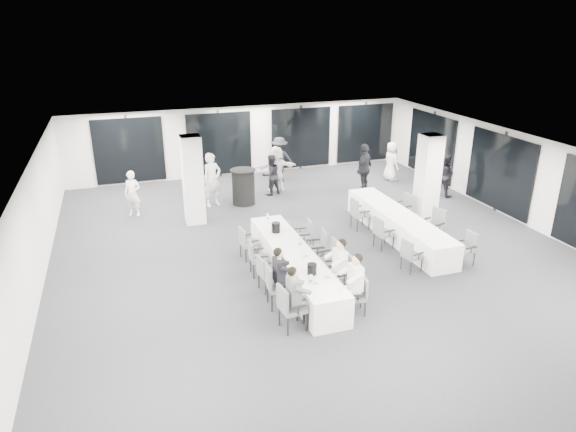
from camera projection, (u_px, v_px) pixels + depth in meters
name	position (u px, v px, depth m)	size (l,w,h in m)	color
room	(329.00, 189.00, 15.17)	(14.04, 16.04, 2.84)	#26262C
column_left	(193.00, 180.00, 15.91)	(0.60, 0.60, 2.80)	silver
column_right	(428.00, 179.00, 16.05)	(0.60, 0.60, 2.80)	silver
banquet_table_main	(294.00, 265.00, 12.73)	(0.90, 5.00, 0.75)	white
banquet_table_side	(398.00, 226.00, 15.14)	(0.90, 5.00, 0.75)	white
cocktail_table	(243.00, 187.00, 17.79)	(0.89, 0.89, 1.24)	black
chair_main_left_near	(289.00, 305.00, 10.58)	(0.56, 0.61, 1.01)	#4D5055
chair_main_left_second	(275.00, 284.00, 11.44)	(0.54, 0.59, 1.00)	#4D5055
chair_main_left_mid	(266.00, 272.00, 12.14)	(0.51, 0.54, 0.87)	#4D5055
chair_main_left_fourth	(256.00, 256.00, 12.88)	(0.49, 0.54, 0.92)	#4D5055
chair_main_left_far	(247.00, 241.00, 13.75)	(0.51, 0.55, 0.90)	#4D5055
chair_main_right_near	(359.00, 293.00, 11.22)	(0.51, 0.54, 0.86)	#4D5055
chair_main_right_second	(344.00, 273.00, 11.93)	(0.52, 0.58, 1.00)	#4D5055
chair_main_right_mid	(331.00, 258.00, 12.60)	(0.54, 0.60, 1.03)	#4D5055
chair_main_right_fourth	(319.00, 246.00, 13.32)	(0.57, 0.61, 0.99)	#4D5055
chair_main_right_far	(305.00, 234.00, 14.21)	(0.51, 0.55, 0.90)	#4D5055
chair_side_left_near	(410.00, 254.00, 13.07)	(0.51, 0.54, 0.87)	#4D5055
chair_side_left_mid	(382.00, 231.00, 14.37)	(0.52, 0.56, 0.92)	#4D5055
chair_side_left_far	(358.00, 212.00, 15.70)	(0.51, 0.57, 0.97)	#4D5055
chair_side_right_near	(467.00, 246.00, 13.47)	(0.48, 0.53, 0.89)	#4D5055
chair_side_right_mid	(435.00, 223.00, 14.78)	(0.61, 0.64, 1.00)	#4D5055
chair_side_right_far	(405.00, 206.00, 16.26)	(0.53, 0.57, 0.93)	#4D5055
seated_guest_a	(297.00, 294.00, 10.55)	(0.50, 0.38, 1.44)	#52555A
seated_guest_b	(282.00, 273.00, 11.40)	(0.50, 0.38, 1.44)	black
seated_guest_c	(353.00, 281.00, 11.07)	(0.50, 0.38, 1.44)	silver
seated_guest_d	(337.00, 264.00, 11.80)	(0.50, 0.38, 1.44)	silver
standing_guest_a	(212.00, 176.00, 17.49)	(0.77, 0.62, 2.10)	silver
standing_guest_b	(271.00, 172.00, 18.64)	(0.82, 0.50, 1.70)	black
standing_guest_c	(279.00, 156.00, 20.17)	(1.30, 0.66, 2.00)	black
standing_guest_d	(364.00, 165.00, 18.75)	(1.24, 0.70, 2.12)	black
standing_guest_e	(391.00, 159.00, 20.34)	(0.84, 0.51, 1.74)	silver
standing_guest_f	(276.00, 166.00, 19.00)	(1.79, 0.69, 1.95)	silver
standing_guest_g	(132.00, 191.00, 16.68)	(0.62, 0.50, 1.70)	silver
standing_guest_h	(445.00, 172.00, 18.52)	(0.86, 0.52, 1.78)	black
ice_bucket_near	(312.00, 269.00, 11.45)	(0.22, 0.22, 0.25)	black
ice_bucket_far	(276.00, 227.00, 13.68)	(0.23, 0.23, 0.27)	black
water_bottle_a	(311.00, 280.00, 11.01)	(0.07, 0.07, 0.22)	silver
water_bottle_b	(300.00, 243.00, 12.81)	(0.07, 0.07, 0.23)	silver
water_bottle_c	(268.00, 217.00, 14.45)	(0.07, 0.07, 0.22)	silver
plate_a	(316.00, 284.00, 11.05)	(0.20, 0.20, 0.03)	white
plate_b	(327.00, 277.00, 11.31)	(0.22, 0.22, 0.03)	white
plate_c	(305.00, 257.00, 12.30)	(0.22, 0.22, 0.03)	white
wine_glass	(341.00, 289.00, 10.57)	(0.07, 0.07, 0.18)	silver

